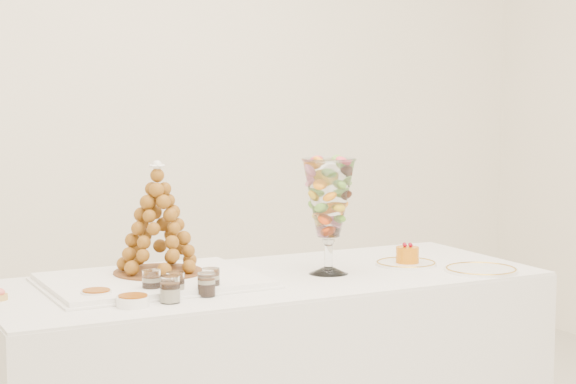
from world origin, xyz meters
TOP-DOWN VIEW (x-y plane):
  - buffet_table at (-0.02, 0.38)m, footprint 1.80×0.72m
  - lace_tray at (-0.39, 0.44)m, footprint 0.66×0.49m
  - macaron_vase at (0.19, 0.34)m, footprint 0.17×0.17m
  - cake_plate at (0.51, 0.35)m, footprint 0.21×0.21m
  - spare_plate at (0.66, 0.14)m, footprint 0.24×0.24m
  - verrine_a at (-0.44, 0.28)m, footprint 0.07×0.07m
  - verrine_b at (-0.38, 0.23)m, footprint 0.06×0.06m
  - verrine_c at (-0.27, 0.24)m, footprint 0.06×0.06m
  - verrine_d at (-0.43, 0.16)m, footprint 0.06×0.06m
  - verrine_e at (-0.30, 0.19)m, footprint 0.05×0.05m
  - ramekin_back at (-0.61, 0.28)m, footprint 0.09×0.09m
  - ramekin_front at (-0.54, 0.16)m, footprint 0.09×0.09m
  - croquembouche at (-0.34, 0.50)m, footprint 0.29×0.29m
  - mousse_cake at (0.51, 0.34)m, footprint 0.08×0.08m

SIDE VIEW (x-z plane):
  - buffet_table at x=-0.02m, z-range 0.00..0.68m
  - cake_plate at x=0.51m, z-range 0.68..0.69m
  - spare_plate at x=0.66m, z-range 0.68..0.69m
  - lace_tray at x=-0.39m, z-range 0.68..0.70m
  - ramekin_back at x=-0.61m, z-range 0.68..0.71m
  - ramekin_front at x=-0.54m, z-range 0.68..0.71m
  - verrine_e at x=-0.30m, z-range 0.68..0.75m
  - verrine_b at x=-0.38m, z-range 0.68..0.76m
  - verrine_c at x=-0.27m, z-range 0.68..0.76m
  - verrine_a at x=-0.44m, z-range 0.68..0.76m
  - mousse_cake at x=0.51m, z-range 0.69..0.76m
  - verrine_d at x=-0.43m, z-range 0.68..0.76m
  - croquembouche at x=-0.34m, z-range 0.70..1.06m
  - macaron_vase at x=0.19m, z-range 0.74..1.12m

